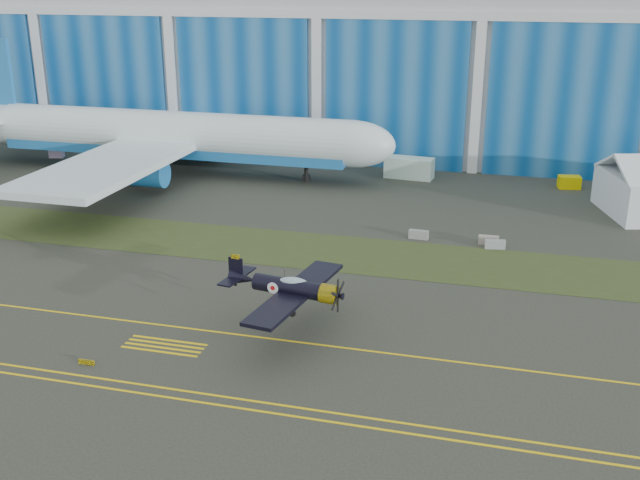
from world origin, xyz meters
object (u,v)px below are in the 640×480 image
(shipping_container, at_px, (409,168))
(tug, at_px, (569,182))
(warbird, at_px, (289,287))
(jetliner, at_px, (169,85))

(shipping_container, xyz_separation_m, tug, (20.39, 0.19, -0.59))
(warbird, xyz_separation_m, tug, (22.26, 48.07, -3.00))
(shipping_container, height_order, tug, shipping_container)
(warbird, relative_size, jetliner, 0.21)
(shipping_container, bearing_deg, tug, 6.00)
(warbird, distance_m, shipping_container, 47.98)
(jetliner, distance_m, tug, 53.40)
(jetliner, bearing_deg, shipping_container, 9.75)
(jetliner, relative_size, shipping_container, 10.81)
(warbird, relative_size, tug, 5.26)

